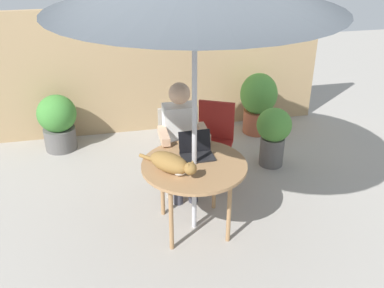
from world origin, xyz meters
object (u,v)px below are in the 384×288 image
object	(u,v)px
chair_occupied	(179,142)
potted_plant_by_chair	(258,101)
chair_empty	(214,135)
person_seated	(181,134)
laptop	(196,149)
potted_plant_corner	(273,133)
potted_plant_near_fence	(58,121)
patio_table	(194,170)
cat	(172,164)

from	to	relation	value
chair_occupied	potted_plant_by_chair	bearing A→B (deg)	39.68
chair_empty	person_seated	distance (m)	0.51
laptop	potted_plant_corner	distance (m)	1.43
chair_occupied	chair_empty	xyz separation A→B (m)	(0.42, 0.07, 0.00)
chair_empty	potted_plant_corner	world-z (taller)	chair_empty
potted_plant_near_fence	potted_plant_by_chair	distance (m)	2.64
patio_table	laptop	size ratio (longest dim) A/B	3.12
laptop	potted_plant_near_fence	distance (m)	2.28
patio_table	potted_plant_corner	size ratio (longest dim) A/B	1.32
chair_occupied	laptop	xyz separation A→B (m)	(0.05, -0.64, 0.25)
person_seated	potted_plant_by_chair	size ratio (longest dim) A/B	1.45
cat	potted_plant_corner	bearing A→B (deg)	37.91
chair_empty	cat	xyz separation A→B (m)	(-0.64, -0.97, 0.27)
chair_occupied	laptop	world-z (taller)	laptop
chair_occupied	patio_table	bearing A→B (deg)	-90.00
chair_occupied	laptop	bearing A→B (deg)	-85.39
laptop	person_seated	bearing A→B (deg)	96.11
potted_plant_near_fence	potted_plant_corner	size ratio (longest dim) A/B	1.01
cat	potted_plant_near_fence	distance (m)	2.35
laptop	patio_table	bearing A→B (deg)	-107.43
patio_table	chair_empty	xyz separation A→B (m)	(0.42, 0.88, -0.13)
person_seated	potted_plant_near_fence	xyz separation A→B (m)	(-1.35, 1.29, -0.30)
patio_table	laptop	xyz separation A→B (m)	(0.05, 0.16, 0.13)
potted_plant_near_fence	potted_plant_by_chair	bearing A→B (deg)	-1.15
chair_occupied	cat	world-z (taller)	chair_occupied
chair_occupied	potted_plant_by_chair	xyz separation A→B (m)	(1.30, 1.07, -0.06)
chair_occupied	cat	bearing A→B (deg)	-103.90
patio_table	cat	bearing A→B (deg)	-156.94
chair_empty	potted_plant_corner	size ratio (longest dim) A/B	1.22
potted_plant_near_fence	chair_empty	bearing A→B (deg)	-30.81
laptop	potted_plant_by_chair	bearing A→B (deg)	54.02
patio_table	chair_empty	distance (m)	0.98
person_seated	laptop	xyz separation A→B (m)	(0.05, -0.48, 0.08)
chair_empty	laptop	size ratio (longest dim) A/B	2.88
person_seated	chair_occupied	bearing A→B (deg)	90.00
patio_table	potted_plant_near_fence	distance (m)	2.37
potted_plant_corner	patio_table	bearing A→B (deg)	-139.78
patio_table	chair_empty	world-z (taller)	chair_empty
laptop	potted_plant_near_fence	bearing A→B (deg)	128.34
patio_table	chair_occupied	size ratio (longest dim) A/B	1.08
patio_table	potted_plant_by_chair	distance (m)	2.29
potted_plant_near_fence	potted_plant_by_chair	size ratio (longest dim) A/B	0.86
patio_table	person_seated	world-z (taller)	person_seated
person_seated	potted_plant_corner	bearing A→B (deg)	16.37
patio_table	cat	distance (m)	0.28
chair_empty	cat	size ratio (longest dim) A/B	1.67
patio_table	chair_occupied	world-z (taller)	chair_occupied
laptop	chair_empty	bearing A→B (deg)	62.65
person_seated	potted_plant_by_chair	distance (m)	1.80
chair_occupied	chair_empty	bearing A→B (deg)	10.06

